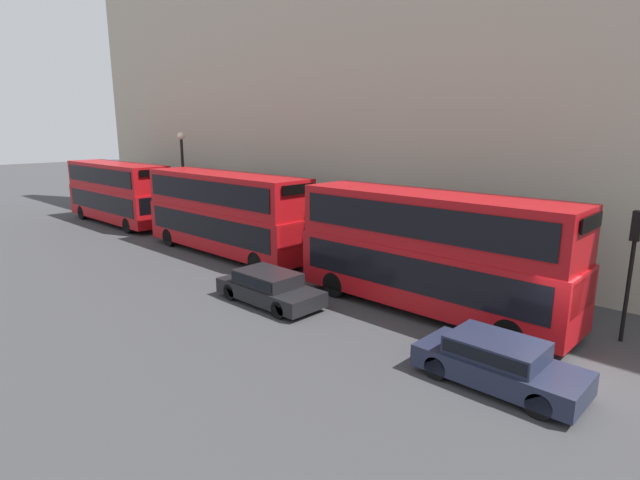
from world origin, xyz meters
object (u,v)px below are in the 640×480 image
at_px(bus_second_in_queue, 225,210).
at_px(bus_third_in_queue, 117,191).
at_px(car_hatchback, 269,286).
at_px(traffic_light, 634,249).
at_px(pedestrian, 242,228).
at_px(car_dark_sedan, 498,361).
at_px(bus_leading, 430,248).

bearing_deg(bus_second_in_queue, bus_third_in_queue, 90.00).
relative_size(car_hatchback, traffic_light, 1.06).
xyz_separation_m(bus_second_in_queue, pedestrian, (2.37, 1.77, -1.55)).
xyz_separation_m(bus_third_in_queue, traffic_light, (1.94, -30.46, 0.65)).
bearing_deg(car_hatchback, bus_second_in_queue, 65.18).
bearing_deg(bus_second_in_queue, pedestrian, 36.80).
relative_size(bus_second_in_queue, pedestrian, 6.31).
xyz_separation_m(car_hatchback, pedestrian, (5.77, 9.12, 0.14)).
bearing_deg(bus_third_in_queue, pedestrian, -77.48).
bearing_deg(bus_third_in_queue, car_hatchback, -99.75).
distance_m(bus_second_in_queue, car_dark_sedan, 16.80).
relative_size(bus_leading, bus_second_in_queue, 0.94).
relative_size(bus_second_in_queue, traffic_light, 2.64).
bearing_deg(car_dark_sedan, bus_second_in_queue, 78.27).
xyz_separation_m(traffic_light, pedestrian, (0.43, 19.79, -2.17)).
relative_size(bus_leading, traffic_light, 2.48).
bearing_deg(traffic_light, pedestrian, 88.74).
height_order(bus_leading, car_hatchback, bus_leading).
bearing_deg(car_hatchback, bus_third_in_queue, 80.25).
distance_m(bus_second_in_queue, pedestrian, 3.34).
xyz_separation_m(bus_leading, bus_second_in_queue, (-0.00, 12.19, -0.03)).
height_order(bus_third_in_queue, traffic_light, bus_third_in_queue).
relative_size(bus_third_in_queue, car_dark_sedan, 2.46).
height_order(car_hatchback, pedestrian, pedestrian).
xyz_separation_m(bus_second_in_queue, bus_third_in_queue, (0.00, 12.44, -0.04)).
relative_size(bus_second_in_queue, bus_third_in_queue, 1.06).
height_order(car_dark_sedan, car_hatchback, car_dark_sedan).
xyz_separation_m(car_hatchback, traffic_light, (5.34, -10.67, 2.31)).
relative_size(bus_second_in_queue, car_dark_sedan, 2.60).
relative_size(car_dark_sedan, traffic_light, 1.02).
xyz_separation_m(bus_leading, car_dark_sedan, (-3.40, -4.18, -1.71)).
bearing_deg(pedestrian, traffic_light, -91.26).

